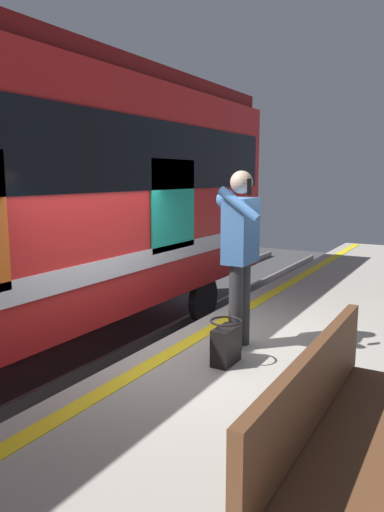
{
  "coord_description": "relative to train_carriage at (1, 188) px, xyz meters",
  "views": [
    {
      "loc": [
        4.17,
        2.74,
        2.68
      ],
      "look_at": [
        -0.08,
        0.3,
        1.87
      ],
      "focal_mm": 34.18,
      "sensor_mm": 36.0,
      "label": 1
    }
  ],
  "objects": [
    {
      "name": "ground_plane",
      "position": [
        -0.1,
        2.3,
        -2.53
      ],
      "size": [
        25.92,
        25.92,
        0.0
      ],
      "primitive_type": "plane",
      "color": "#3D3D3F"
    },
    {
      "name": "passenger",
      "position": [
        -0.27,
        3.09,
        -0.52
      ],
      "size": [
        0.57,
        0.55,
        1.76
      ],
      "color": "#262628",
      "rests_on": "platform"
    },
    {
      "name": "train_carriage",
      "position": [
        0.0,
        0.0,
        0.0
      ],
      "size": [
        9.62,
        2.9,
        3.99
      ],
      "color": "red",
      "rests_on": "ground"
    },
    {
      "name": "bench",
      "position": [
        1.85,
        4.56,
        -1.06
      ],
      "size": [
        1.8,
        0.44,
        0.9
      ],
      "color": "brown",
      "rests_on": "platform"
    },
    {
      "name": "track_rail_near",
      "position": [
        -0.1,
        0.71,
        -2.45
      ],
      "size": [
        22.46,
        0.08,
        0.16
      ],
      "primitive_type": "cube",
      "color": "slate",
      "rests_on": "ground"
    },
    {
      "name": "safety_line",
      "position": [
        -0.1,
        2.6,
        -1.56
      ],
      "size": [
        16.93,
        0.16,
        0.01
      ],
      "primitive_type": "cube",
      "color": "yellow",
      "rests_on": "platform"
    },
    {
      "name": "handbag",
      "position": [
        0.21,
        3.18,
        -1.37
      ],
      "size": [
        0.33,
        0.3,
        0.41
      ],
      "color": "black",
      "rests_on": "platform"
    }
  ]
}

